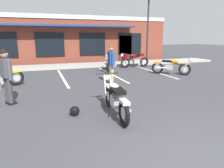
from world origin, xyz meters
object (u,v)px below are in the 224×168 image
(motorcycle_foreground_classic, at_px, (115,98))
(motorcycle_blue_standard, at_px, (108,62))
(parking_lot_lamp_post, at_px, (149,18))
(motorcycle_black_cruiser, at_px, (134,59))
(helmet_on_pavement, at_px, (75,111))
(person_in_black_shirt, at_px, (6,74))
(motorcycle_red_sportbike, at_px, (171,66))
(person_in_shorts_foreground, at_px, (111,62))

(motorcycle_foreground_classic, relative_size, motorcycle_blue_standard, 1.03)
(motorcycle_foreground_classic, height_order, parking_lot_lamp_post, parking_lot_lamp_post)
(motorcycle_foreground_classic, distance_m, motorcycle_black_cruiser, 8.65)
(helmet_on_pavement, xyz_separation_m, parking_lot_lamp_post, (6.45, 7.73, 3.15))
(person_in_black_shirt, height_order, parking_lot_lamp_post, parking_lot_lamp_post)
(motorcycle_black_cruiser, bearing_deg, person_in_black_shirt, -140.37)
(motorcycle_red_sportbike, relative_size, parking_lot_lamp_post, 0.34)
(motorcycle_red_sportbike, distance_m, motorcycle_blue_standard, 3.68)
(person_in_black_shirt, bearing_deg, parking_lot_lamp_post, 36.85)
(motorcycle_black_cruiser, bearing_deg, person_in_shorts_foreground, -126.19)
(motorcycle_foreground_classic, height_order, motorcycle_black_cruiser, same)
(motorcycle_red_sportbike, xyz_separation_m, helmet_on_pavement, (-5.95, -4.20, -0.33))
(motorcycle_black_cruiser, distance_m, person_in_shorts_foreground, 5.19)
(motorcycle_black_cruiser, distance_m, motorcycle_blue_standard, 2.28)
(motorcycle_foreground_classic, relative_size, parking_lot_lamp_post, 0.42)
(motorcycle_black_cruiser, relative_size, motorcycle_blue_standard, 1.03)
(person_in_black_shirt, bearing_deg, motorcycle_foreground_classic, -34.37)
(motorcycle_black_cruiser, xyz_separation_m, parking_lot_lamp_post, (1.29, 0.42, 2.75))
(motorcycle_black_cruiser, height_order, person_in_shorts_foreground, person_in_shorts_foreground)
(motorcycle_black_cruiser, bearing_deg, motorcycle_foreground_classic, -118.58)
(motorcycle_blue_standard, bearing_deg, parking_lot_lamp_post, 20.59)
(motorcycle_blue_standard, bearing_deg, motorcycle_black_cruiser, 22.04)
(motorcycle_red_sportbike, distance_m, person_in_shorts_foreground, 4.02)
(motorcycle_foreground_classic, height_order, helmet_on_pavement, motorcycle_foreground_classic)
(motorcycle_black_cruiser, xyz_separation_m, motorcycle_blue_standard, (-2.12, -0.86, 0.00))
(parking_lot_lamp_post, bearing_deg, motorcycle_foreground_classic, -124.08)
(motorcycle_foreground_classic, distance_m, person_in_shorts_foreground, 3.62)
(motorcycle_red_sportbike, height_order, parking_lot_lamp_post, parking_lot_lamp_post)
(person_in_shorts_foreground, relative_size, helmet_on_pavement, 6.44)
(motorcycle_black_cruiser, xyz_separation_m, helmet_on_pavement, (-5.16, -7.31, -0.40))
(motorcycle_red_sportbike, bearing_deg, parking_lot_lamp_post, 82.02)
(motorcycle_blue_standard, distance_m, parking_lot_lamp_post, 4.56)
(person_in_shorts_foreground, bearing_deg, helmet_on_pavement, -123.96)
(motorcycle_foreground_classic, height_order, motorcycle_blue_standard, same)
(helmet_on_pavement, bearing_deg, motorcycle_blue_standard, 64.72)
(motorcycle_foreground_classic, bearing_deg, motorcycle_blue_standard, 73.31)
(person_in_shorts_foreground, xyz_separation_m, parking_lot_lamp_post, (4.34, 4.60, 2.32))
(parking_lot_lamp_post, bearing_deg, motorcycle_red_sportbike, -97.98)
(motorcycle_red_sportbike, relative_size, person_in_black_shirt, 1.03)
(motorcycle_foreground_classic, bearing_deg, parking_lot_lamp_post, 55.92)
(motorcycle_red_sportbike, xyz_separation_m, person_in_shorts_foreground, (-3.85, -1.07, 0.49))
(motorcycle_black_cruiser, height_order, helmet_on_pavement, motorcycle_black_cruiser)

